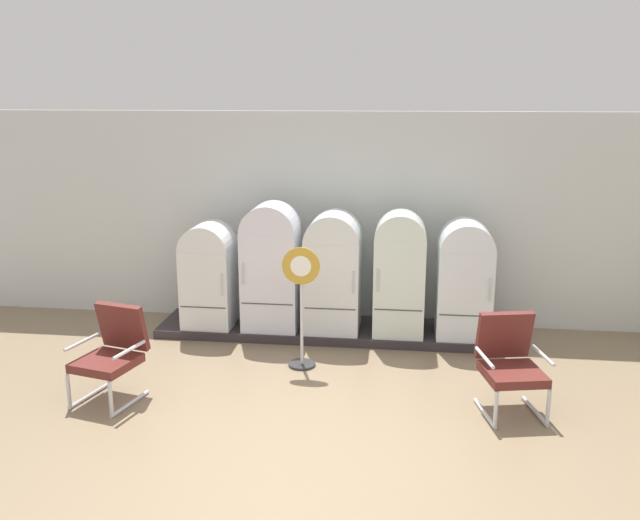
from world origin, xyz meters
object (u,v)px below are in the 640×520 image
Objects in this scene: refrigerator_4 at (464,276)px; refrigerator_1 at (271,263)px; armchair_right at (510,360)px; sign_stand at (301,311)px; refrigerator_2 at (333,268)px; refrigerator_0 at (209,272)px; armchair_left at (112,350)px; refrigerator_3 at (400,270)px.

refrigerator_1 is at bearing -178.82° from refrigerator_4.
armchair_right is (2.77, -1.81, -0.46)m from refrigerator_1.
sign_stand is (-2.23, 0.83, 0.15)m from armchair_right.
armchair_right is (1.97, -1.86, -0.40)m from refrigerator_2.
refrigerator_0 is 0.85m from refrigerator_1.
armchair_left is at bearing -176.68° from armchair_right.
refrigerator_3 is 1.59× the size of armchair_right.
armchair_right is (3.61, -1.83, -0.30)m from refrigerator_0.
refrigerator_0 is 0.87× the size of refrigerator_3.
armchair_left is (-0.44, -2.07, -0.30)m from refrigerator_0.
refrigerator_4 is 4.30m from armchair_left.
refrigerator_4 is at bearing 0.09° from refrigerator_2.
refrigerator_3 is 1.52m from sign_stand.
refrigerator_4 is at bearing 1.91° from refrigerator_3.
refrigerator_1 is 1.12× the size of refrigerator_4.
refrigerator_0 is at bearing 144.14° from sign_stand.
armchair_left is (-2.93, -2.07, -0.42)m from refrigerator_3.
refrigerator_4 is (2.46, 0.05, -0.10)m from refrigerator_1.
armchair_left is 4.06m from armchair_right.
refrigerator_0 is 1.39× the size of armchair_right.
refrigerator_3 is 1.09× the size of sign_stand.
refrigerator_1 is 1.65m from refrigerator_3.
refrigerator_4 reaches higher than refrigerator_0.
refrigerator_4 reaches higher than sign_stand.
refrigerator_1 reaches higher than armchair_right.
refrigerator_1 is 2.45m from armchair_left.
refrigerator_2 is at bearing 3.45° from refrigerator_1.
armchair_right is 2.38m from sign_stand.
refrigerator_2 is (0.80, 0.05, -0.06)m from refrigerator_1.
refrigerator_1 is at bearing 146.84° from armchair_right.
refrigerator_3 is (0.85, -0.02, 0.02)m from refrigerator_2.
refrigerator_2 is at bearing 136.67° from armchair_right.
refrigerator_3 is (2.49, 0.00, 0.12)m from refrigerator_0.
refrigerator_0 is 3.30m from refrigerator_4.
armchair_right is (4.05, 0.24, 0.00)m from armchair_left.
armchair_left is at bearing -150.70° from refrigerator_4.
refrigerator_0 is at bearing -179.47° from refrigerator_4.
refrigerator_1 reaches higher than refrigerator_3.
sign_stand is at bearing -60.88° from refrigerator_1.
refrigerator_2 is 1.05× the size of refrigerator_4.
refrigerator_1 is at bearing -1.38° from refrigerator_0.
refrigerator_1 reaches higher than armchair_left.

